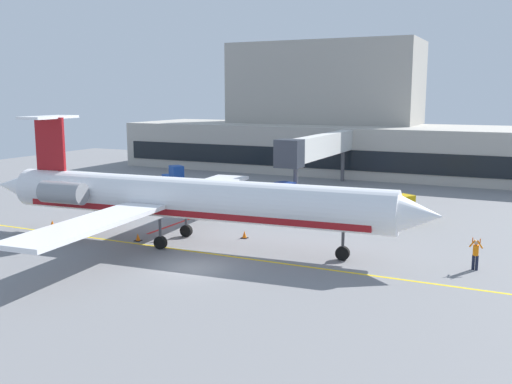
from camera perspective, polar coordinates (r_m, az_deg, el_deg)
ground at (r=35.76m, az=-6.17°, el=-7.53°), size 120.00×120.00×0.11m
terminal_building at (r=82.21m, az=7.83°, el=6.63°), size 61.18×17.28×17.80m
jet_bridge_west at (r=62.22m, az=6.13°, el=4.41°), size 2.40×19.64×6.27m
regional_jet at (r=40.78m, az=-7.23°, el=-0.65°), size 34.25×27.72×8.85m
baggage_tug at (r=55.81m, az=3.29°, el=-0.19°), size 3.28×3.94×2.17m
pushback_tractor at (r=49.71m, az=13.74°, el=-1.62°), size 3.89×3.39×2.25m
belt_loader at (r=69.21m, az=-8.02°, el=1.64°), size 4.22×3.66×2.20m
marshaller at (r=37.28m, az=20.84°, el=-5.71°), size 0.83×0.34×1.97m
safety_cone_alpha at (r=42.62m, az=-1.15°, el=-4.25°), size 0.47×0.47×0.55m
safety_cone_bravo at (r=47.51m, az=3.46°, el=-2.82°), size 0.47×0.47×0.55m
safety_cone_charlie at (r=42.71m, az=-11.56°, el=-4.42°), size 0.47×0.47×0.55m
safety_cone_delta at (r=49.05m, az=-19.44°, el=-2.97°), size 0.47×0.47×0.55m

